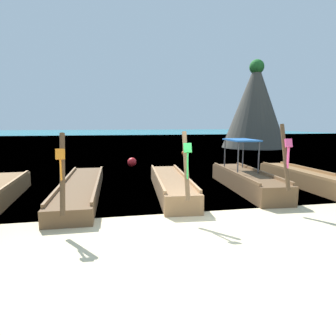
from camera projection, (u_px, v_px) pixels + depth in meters
The scene contains 9 objects.
ground at pixel (194, 229), 6.97m from camera, with size 120.00×120.00×0.00m, color beige.
sea_water at pixel (119, 135), 66.34m from camera, with size 120.00×120.00×0.00m, color #147A89.
longtail_boat_orange_ribbon at pixel (81, 188), 10.24m from camera, with size 1.32×7.33×2.33m.
longtail_boat_green_ribbon at pixel (171, 185), 10.51m from camera, with size 1.49×6.12×2.34m.
longtail_boat_pink_ribbon at pixel (246, 180), 11.07m from camera, with size 1.49×5.62×2.54m.
longtail_boat_violet_ribbon at pixel (308, 179), 11.45m from camera, with size 1.04×6.16×2.64m.
karst_rock at pixel (256, 106), 30.26m from camera, with size 6.91×6.70×9.15m.
mooring_buoy_near at pixel (132, 162), 17.03m from camera, with size 0.54×0.54×0.54m.
mooring_buoy_far at pixel (184, 153), 22.92m from camera, with size 0.40×0.40×0.40m.
Camera 1 is at (-1.93, -6.41, 2.54)m, focal length 30.47 mm.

